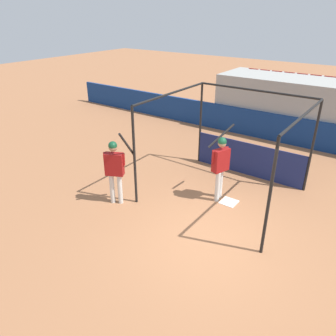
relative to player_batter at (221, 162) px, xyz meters
The scene contains 7 objects.
ground_plane 2.27m from the player_batter, 69.58° to the right, with size 60.00×60.00×0.00m, color #9E6642.
outfield_wall 5.46m from the player_batter, 82.74° to the left, with size 24.00×0.12×1.12m.
bleacher_section 6.68m from the player_batter, 84.11° to the left, with size 7.60×2.40×2.40m.
batting_cage 1.25m from the player_batter, 87.82° to the left, with size 3.71×3.48×2.77m.
home_plate 1.19m from the player_batter, ahead, with size 0.44×0.44×0.02m.
player_batter is the anchor object (origin of this frame).
player_waiting 2.85m from the player_batter, 139.88° to the right, with size 0.69×0.67×2.16m.
Camera 1 is at (2.84, -5.53, 4.88)m, focal length 35.00 mm.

